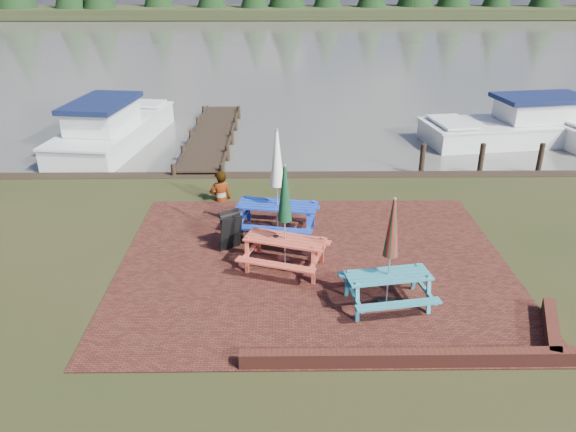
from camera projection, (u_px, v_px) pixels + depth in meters
The scene contains 12 objects.
ground at pixel (317, 287), 12.17m from camera, with size 120.00×120.00×0.00m, color black.
paving at pixel (314, 264), 13.07m from camera, with size 9.00×7.50×0.02m, color #381611.
brick_wall at pixel (446, 351), 9.93m from camera, with size 6.21×1.79×0.30m.
water at pixel (290, 48), 45.84m from camera, with size 120.00×60.00×0.02m, color #47443D.
picnic_table_teal at pixel (389, 270), 11.19m from camera, with size 1.93×1.78×2.37m.
picnic_table_red at pixel (285, 234), 12.56m from camera, with size 2.21×2.09×2.49m.
picnic_table_blue at pixel (277, 200), 14.12m from camera, with size 2.29×2.11×2.77m.
chalkboard at pixel (231, 231), 13.64m from camera, with size 0.59×0.81×0.91m.
jetty at pixel (212, 135), 22.34m from camera, with size 1.76×9.08×1.00m.
boat_jetty at pixel (113, 130), 21.88m from camera, with size 3.47×7.66×2.14m.
boat_near at pixel (521, 127), 22.38m from camera, with size 7.74×3.68×2.01m.
person at pixel (219, 172), 16.22m from camera, with size 0.66×0.43×1.80m, color gray.
Camera 1 is at (-0.75, -10.43, 6.44)m, focal length 35.00 mm.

